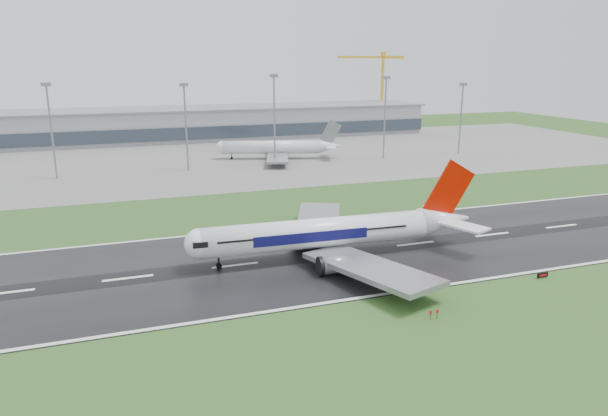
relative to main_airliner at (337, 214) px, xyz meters
name	(u,v)px	position (x,y,z in m)	size (l,w,h in m)	color
ground	(330,254)	(-0.71, 1.59, -9.03)	(520.00, 520.00, 0.00)	#274D1C
runway	(330,254)	(-0.71, 1.59, -8.98)	(400.00, 45.00, 0.10)	black
apron	(219,157)	(-0.71, 126.59, -8.99)	(400.00, 130.00, 0.08)	slate
terminal	(197,124)	(-0.71, 186.59, -1.53)	(240.00, 36.00, 15.00)	#8F929A
main_airliner	(337,214)	(0.00, 0.00, 0.00)	(60.47, 57.59, 17.85)	white
parked_airliner	(276,140)	(20.88, 114.93, -1.38)	(51.64, 48.08, 15.14)	silver
tower_crane	(382,90)	(111.91, 201.59, 12.86)	(44.29, 2.42, 43.77)	gold
runway_sign	(543,275)	(31.44, -23.06, -8.51)	(2.30, 0.26, 1.04)	black
floodmast_1	(52,134)	(-60.51, 101.59, 6.30)	(0.64, 0.64, 30.66)	gray
floodmast_2	(186,129)	(-16.49, 101.59, 5.96)	(0.64, 0.64, 29.97)	gray
floodmast_3	(274,122)	(16.34, 101.59, 7.35)	(0.64, 0.64, 32.76)	gray
floodmast_4	(385,120)	(62.51, 101.59, 6.80)	(0.64, 0.64, 31.65)	gray
floodmast_5	(461,120)	(98.45, 101.59, 5.29)	(0.64, 0.64, 28.63)	gray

